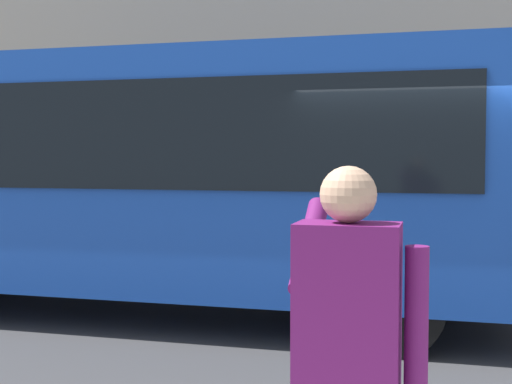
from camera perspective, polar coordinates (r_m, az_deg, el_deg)
ground_plane at (r=7.70m, az=14.14°, el=-11.31°), size 60.00×60.00×0.00m
red_bus at (r=8.46m, az=-9.14°, el=1.55°), size 9.05×2.54×3.08m
pedestrian_photographer at (r=2.80m, az=7.56°, el=-12.53°), size 0.53×0.52×1.70m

